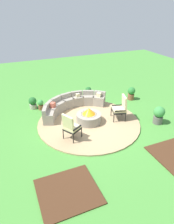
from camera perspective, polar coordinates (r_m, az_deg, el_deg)
ground_plane at (r=8.97m, az=0.50°, el=-3.09°), size 24.00×24.00×0.00m
patio_circle at (r=8.96m, az=0.50°, el=-2.92°), size 4.47×4.47×0.06m
mulch_bed_left at (r=6.14m, az=-5.38°, el=-21.38°), size 1.68×1.56×0.04m
fire_pit at (r=8.81m, az=0.51°, el=-1.32°), size 1.09×1.09×0.68m
curved_stone_bench at (r=9.82m, az=-4.50°, el=2.19°), size 3.43×1.69×0.71m
lounge_chair_front_left at (r=7.59m, az=-4.65°, el=-4.05°), size 0.75×0.77×1.13m
lounge_chair_front_right at (r=9.04m, az=9.51°, el=1.32°), size 0.73×0.75×1.12m
potted_plant_0 at (r=9.28m, az=19.59°, el=-0.66°), size 0.48×0.48×0.80m
potted_plant_1 at (r=10.40m, az=-15.05°, el=2.55°), size 0.38×0.38×0.60m
potted_plant_2 at (r=11.23m, az=0.37°, el=5.65°), size 0.34×0.34×0.63m
potted_plant_3 at (r=11.25m, az=12.37°, el=5.27°), size 0.40×0.40×0.71m
potted_plant_4 at (r=10.21m, az=-12.95°, el=2.12°), size 0.28×0.28×0.52m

